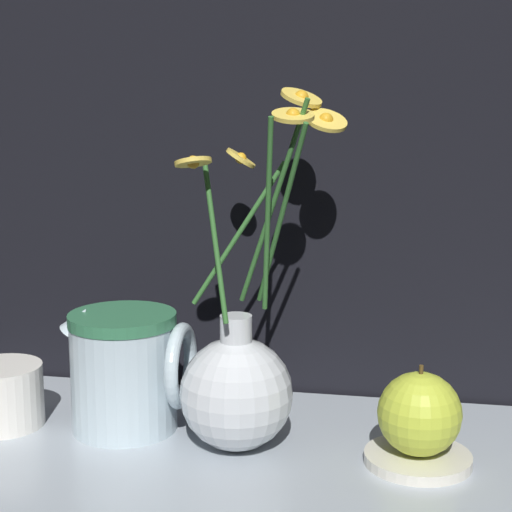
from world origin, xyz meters
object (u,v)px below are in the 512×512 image
at_px(orange_fruit, 420,414).
at_px(ceramic_pitcher, 127,366).
at_px(vase_with_flowers, 238,382).
at_px(yellow_mug, 0,395).

bearing_deg(orange_fruit, ceramic_pitcher, 173.56).
xyz_separation_m(vase_with_flowers, yellow_mug, (-0.26, 0.01, -0.03)).
distance_m(vase_with_flowers, yellow_mug, 0.26).
height_order(yellow_mug, orange_fruit, orange_fruit).
xyz_separation_m(vase_with_flowers, ceramic_pitcher, (-0.12, 0.03, 0.00)).
bearing_deg(yellow_mug, orange_fruit, -2.38).
bearing_deg(vase_with_flowers, ceramic_pitcher, 168.34).
bearing_deg(ceramic_pitcher, vase_with_flowers, -11.66).
distance_m(yellow_mug, orange_fruit, 0.43).
height_order(ceramic_pitcher, orange_fruit, ceramic_pitcher).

